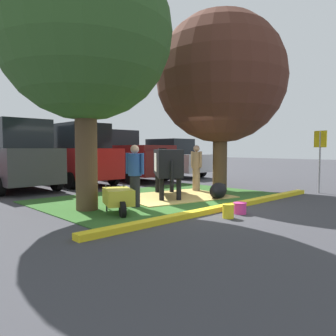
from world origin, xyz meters
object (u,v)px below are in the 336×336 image
(calf_lying, at_px, (218,191))
(shade_tree_left, at_px, (85,33))
(suv_black, at_px, (74,154))
(pickup_truck_maroon, at_px, (124,157))
(cow_holstein, at_px, (167,163))
(wheelbarrow, at_px, (118,197))
(parking_sign, at_px, (320,149))
(suv_dark_grey, at_px, (13,155))
(person_visitor_near, at_px, (196,167))
(shade_tree_right, at_px, (221,78))
(sedan_silver, at_px, (170,158))
(person_handler, at_px, (135,174))
(bucket_yellow, at_px, (228,211))
(bucket_pink, at_px, (240,208))

(calf_lying, bearing_deg, shade_tree_left, 165.07)
(suv_black, xyz_separation_m, pickup_truck_maroon, (2.74, 0.24, -0.16))
(cow_holstein, relative_size, wheelbarrow, 1.71)
(parking_sign, relative_size, pickup_truck_maroon, 0.39)
(calf_lying, distance_m, suv_dark_grey, 7.62)
(shade_tree_left, relative_size, wheelbarrow, 4.04)
(person_visitor_near, bearing_deg, pickup_truck_maroon, 81.59)
(shade_tree_right, relative_size, sedan_silver, 1.41)
(person_handler, xyz_separation_m, parking_sign, (6.22, -2.15, 0.63))
(bucket_yellow, height_order, suv_dark_grey, suv_dark_grey)
(parking_sign, bearing_deg, person_handler, 160.90)
(suv_black, bearing_deg, calf_lying, -79.21)
(person_handler, bearing_deg, sedan_silver, 40.64)
(calf_lying, distance_m, pickup_truck_maroon, 7.11)
(shade_tree_right, distance_m, suv_black, 6.79)
(suv_black, relative_size, sedan_silver, 1.05)
(person_handler, distance_m, bucket_yellow, 2.60)
(pickup_truck_maroon, distance_m, sedan_silver, 2.82)
(person_visitor_near, bearing_deg, parking_sign, -48.29)
(calf_lying, relative_size, pickup_truck_maroon, 0.24)
(cow_holstein, relative_size, pickup_truck_maroon, 0.50)
(calf_lying, xyz_separation_m, bucket_pink, (-1.50, -1.78, -0.10))
(shade_tree_left, xyz_separation_m, suv_dark_grey, (0.10, 5.52, -2.97))
(person_visitor_near, bearing_deg, suv_dark_grey, 131.23)
(calf_lying, height_order, pickup_truck_maroon, pickup_truck_maroon)
(pickup_truck_maroon, bearing_deg, parking_sign, -76.94)
(calf_lying, bearing_deg, suv_dark_grey, 119.84)
(wheelbarrow, height_order, bucket_pink, wheelbarrow)
(person_handler, xyz_separation_m, bucket_pink, (1.27, -2.32, -0.72))
(cow_holstein, xyz_separation_m, bucket_yellow, (-1.19, -3.21, -0.91))
(suv_dark_grey, height_order, suv_black, same)
(person_handler, relative_size, sedan_silver, 0.36)
(person_visitor_near, xyz_separation_m, suv_dark_grey, (-4.43, 5.06, 0.40))
(suv_black, distance_m, sedan_silver, 5.55)
(suv_dark_grey, bearing_deg, bucket_pink, -74.85)
(parking_sign, distance_m, suv_black, 9.53)
(wheelbarrow, distance_m, bucket_pink, 2.83)
(bucket_pink, bearing_deg, shade_tree_left, 130.00)
(parking_sign, bearing_deg, shade_tree_right, 127.58)
(person_handler, relative_size, bucket_pink, 5.08)
(shade_tree_left, distance_m, person_visitor_near, 5.67)
(shade_tree_left, xyz_separation_m, person_visitor_near, (4.54, 0.46, -3.37))
(shade_tree_left, bearing_deg, bucket_yellow, -58.62)
(person_handler, bearing_deg, parking_sign, -19.10)
(wheelbarrow, xyz_separation_m, sedan_silver, (7.83, 6.43, 0.60))
(shade_tree_left, xyz_separation_m, pickup_truck_maroon, (5.34, 5.87, -3.13))
(cow_holstein, height_order, sedan_silver, sedan_silver)
(bucket_pink, xyz_separation_m, suv_black, (0.23, 8.44, 1.13))
(person_handler, xyz_separation_m, suv_dark_grey, (-0.99, 6.02, 0.41))
(cow_holstein, bearing_deg, pickup_truck_maroon, 66.93)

